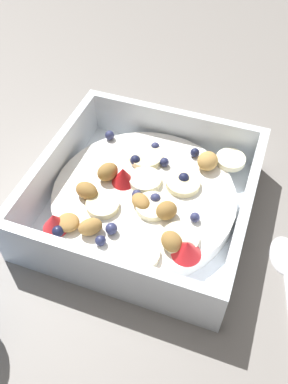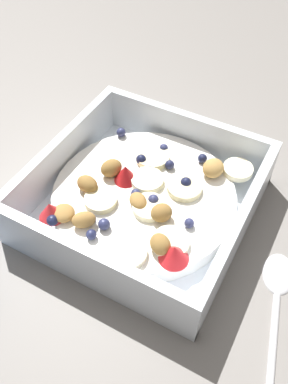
{
  "view_description": "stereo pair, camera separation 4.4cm",
  "coord_description": "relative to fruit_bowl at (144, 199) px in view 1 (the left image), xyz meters",
  "views": [
    {
      "loc": [
        -0.08,
        0.28,
        0.36
      ],
      "look_at": [
        0.02,
        0.01,
        0.03
      ],
      "focal_mm": 38.47,
      "sensor_mm": 36.0,
      "label": 1
    },
    {
      "loc": [
        -0.12,
        0.26,
        0.36
      ],
      "look_at": [
        0.02,
        0.01,
        0.03
      ],
      "focal_mm": 38.47,
      "sensor_mm": 36.0,
      "label": 2
    }
  ],
  "objects": [
    {
      "name": "ground_plane",
      "position": [
        -0.02,
        -0.01,
        -0.02
      ],
      "size": [
        2.4,
        2.4,
        0.0
      ],
      "primitive_type": "plane",
      "color": "gray"
    },
    {
      "name": "fruit_bowl",
      "position": [
        0.0,
        0.0,
        0.0
      ],
      "size": [
        0.22,
        0.22,
        0.06
      ],
      "color": "white",
      "rests_on": "ground"
    }
  ]
}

